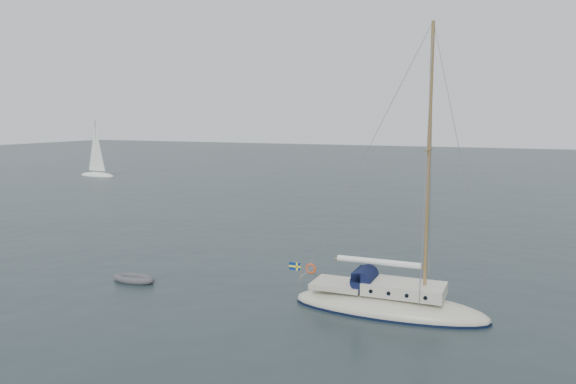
% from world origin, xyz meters
% --- Properties ---
extents(ground, '(300.00, 300.00, 0.00)m').
position_xyz_m(ground, '(0.00, 0.00, 0.00)').
color(ground, black).
rests_on(ground, ground).
extents(sailboat, '(9.63, 2.88, 13.72)m').
position_xyz_m(sailboat, '(2.64, -0.55, 1.04)').
color(sailboat, beige).
rests_on(sailboat, ground).
extents(dinghy, '(2.60, 1.18, 0.37)m').
position_xyz_m(dinghy, '(-11.42, -1.40, 0.16)').
color(dinghy, '#4D4D51').
rests_on(dinghy, ground).
extents(distant_yacht_a, '(6.76, 3.61, 8.96)m').
position_xyz_m(distant_yacht_a, '(-52.79, 41.42, 3.83)').
color(distant_yacht_a, white).
rests_on(distant_yacht_a, ground).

